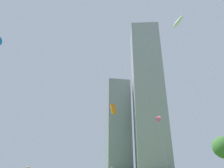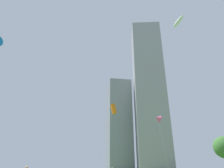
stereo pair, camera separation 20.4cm
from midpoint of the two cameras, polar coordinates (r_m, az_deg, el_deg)
kite_flying_0 at (r=50.93m, az=12.58°, el=-9.55°), size 2.80×8.70×14.05m
kite_flying_1 at (r=41.46m, az=18.21°, el=16.50°), size 3.77×2.79×28.21m
kite_flying_2 at (r=32.60m, az=0.18°, el=-7.16°), size 3.06×3.98×11.46m
park_tree_1 at (r=43.12m, az=29.23°, el=-15.53°), size 4.02×4.02×7.25m
distant_highrise_0 at (r=152.00m, az=1.49°, el=-11.46°), size 16.81×22.77×64.72m
distant_highrise_1 at (r=147.52m, az=10.11°, el=-2.33°), size 25.92×29.30×106.27m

